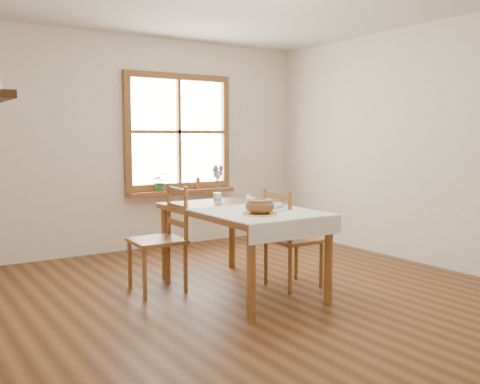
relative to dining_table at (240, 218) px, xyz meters
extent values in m
plane|color=brown|center=(0.00, -0.30, -0.66)|extent=(5.00, 5.00, 0.00)
cube|color=white|center=(0.00, 2.20, 0.64)|extent=(4.50, 0.10, 2.60)
cube|color=white|center=(2.25, -0.30, 0.64)|extent=(0.10, 5.00, 2.60)
cube|color=brown|center=(0.50, 2.16, 1.48)|extent=(1.46, 0.08, 0.08)
cube|color=brown|center=(0.50, 2.16, 0.10)|extent=(1.46, 0.08, 0.08)
cube|color=brown|center=(-0.19, 2.16, 0.79)|extent=(0.08, 0.08, 1.30)
cube|color=brown|center=(1.19, 2.16, 0.79)|extent=(0.08, 0.08, 1.30)
cube|color=brown|center=(0.50, 2.16, 0.79)|extent=(0.04, 0.06, 1.30)
cube|color=brown|center=(0.50, 2.16, 0.79)|extent=(1.30, 0.06, 0.04)
cube|color=white|center=(0.50, 2.19, 0.79)|extent=(1.30, 0.01, 1.30)
cube|color=brown|center=(0.50, 2.10, 0.03)|extent=(1.46, 0.20, 0.05)
cube|color=brown|center=(0.00, 0.00, 0.06)|extent=(0.90, 1.60, 0.05)
cylinder|color=brown|center=(-0.39, -0.74, -0.31)|extent=(0.07, 0.07, 0.70)
cylinder|color=brown|center=(0.39, -0.74, -0.31)|extent=(0.07, 0.07, 0.70)
cylinder|color=brown|center=(-0.39, 0.74, -0.31)|extent=(0.07, 0.07, 0.70)
cylinder|color=brown|center=(0.39, 0.74, -0.31)|extent=(0.07, 0.07, 0.70)
cube|color=white|center=(0.00, -0.30, 0.09)|extent=(0.91, 0.99, 0.01)
cylinder|color=white|center=(-0.10, -0.44, 0.10)|extent=(0.35, 0.35, 0.01)
ellipsoid|color=olive|center=(-0.10, -0.44, 0.18)|extent=(0.24, 0.24, 0.13)
cube|color=white|center=(0.17, -0.26, 0.10)|extent=(0.35, 0.32, 0.01)
cylinder|color=white|center=(0.12, -0.04, 0.14)|extent=(0.05, 0.05, 0.09)
cylinder|color=white|center=(0.17, 0.11, 0.14)|extent=(0.06, 0.06, 0.09)
cylinder|color=white|center=(0.05, 0.48, 0.13)|extent=(0.10, 0.10, 0.09)
imported|color=#306E2C|center=(0.20, 2.10, 0.14)|extent=(0.27, 0.29, 0.18)
cylinder|color=#A9531F|center=(0.74, 2.10, 0.13)|extent=(0.07, 0.07, 0.16)
camera|label=1|loc=(-2.62, -3.95, 0.73)|focal=40.00mm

